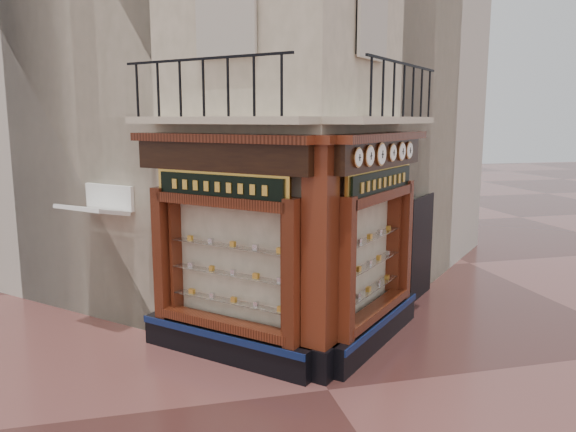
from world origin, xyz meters
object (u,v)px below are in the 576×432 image
object	(u,v)px
clock_a	(358,157)
clock_d	(392,153)
clock_f	(409,150)
corner_pilaster	(320,263)
clock_e	(401,151)
signboard_right	(381,182)
signboard_left	(220,187)
awning	(99,331)
clock_b	(369,156)
clock_c	(381,154)

from	to	relation	value
clock_a	clock_d	distance (m)	1.52
clock_f	corner_pilaster	bearing A→B (deg)	171.50
clock_d	clock_f	world-z (taller)	clock_f
clock_e	signboard_right	world-z (taller)	clock_e
corner_pilaster	signboard_left	xyz separation A→B (m)	(-1.46, 1.01, 1.15)
clock_e	awning	world-z (taller)	clock_e
clock_b	signboard_left	xyz separation A→B (m)	(-2.39, 0.68, -0.52)
clock_e	awning	xyz separation A→B (m)	(-5.74, 1.59, -3.62)
clock_b	clock_d	xyz separation A→B (m)	(0.75, 0.75, -0.00)
clock_e	signboard_right	distance (m)	0.87
signboard_right	signboard_left	bearing A→B (deg)	135.00
clock_c	clock_f	bearing A→B (deg)	-0.00
corner_pilaster	clock_c	bearing A→B (deg)	-16.89
clock_f	awning	bearing A→B (deg)	122.95
clock_a	clock_e	world-z (taller)	clock_e
clock_d	clock_a	bearing A→B (deg)	180.00
clock_a	clock_d	bearing A→B (deg)	-0.00
clock_b	awning	world-z (taller)	clock_b
clock_d	clock_c	bearing A→B (deg)	180.00
clock_f	signboard_right	xyz separation A→B (m)	(-0.86, -0.71, -0.52)
clock_a	clock_e	distance (m)	2.01
signboard_left	corner_pilaster	bearing A→B (deg)	-169.75
corner_pilaster	clock_f	bearing A→B (deg)	-8.50
awning	signboard_right	world-z (taller)	signboard_right
signboard_left	clock_f	bearing A→B (deg)	-124.44
awning	signboard_left	xyz separation A→B (m)	(2.25, -1.99, 3.10)
awning	clock_b	bearing A→B (deg)	-164.96
clock_f	awning	world-z (taller)	clock_f
clock_a	clock_d	size ratio (longest dim) A/B	0.98
clock_a	clock_c	size ratio (longest dim) A/B	0.80
clock_e	clock_f	size ratio (longest dim) A/B	1.04
clock_e	clock_c	bearing A→B (deg)	180.00
corner_pilaster	awning	distance (m)	5.16
clock_f	clock_e	bearing A→B (deg)	-180.00
corner_pilaster	clock_d	bearing A→B (deg)	-12.32
clock_c	signboard_right	xyz separation A→B (m)	(0.16, 0.32, -0.52)
clock_f	signboard_right	bearing A→B (deg)	174.30
clock_c	signboard_right	distance (m)	0.63
corner_pilaster	awning	bearing A→B (deg)	96.00
signboard_left	signboard_right	distance (m)	2.92
clock_d	clock_b	bearing A→B (deg)	180.00
clock_e	corner_pilaster	bearing A→B (deg)	170.06
clock_e	clock_f	distance (m)	0.42
clock_b	clock_e	xyz separation A→B (m)	(1.09, 1.09, -0.00)
signboard_left	awning	bearing A→B (deg)	3.50
clock_b	signboard_left	world-z (taller)	clock_b
clock_c	clock_f	xyz separation A→B (m)	(1.03, 1.03, 0.00)
clock_b	clock_d	world-z (taller)	clock_b
signboard_left	clock_d	bearing A→B (deg)	-133.78
signboard_right	awning	bearing A→B (deg)	113.93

